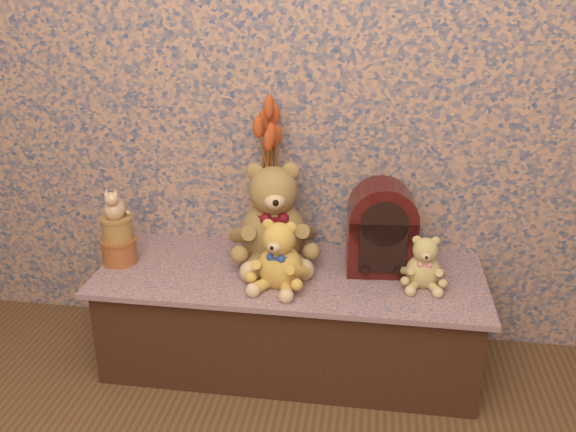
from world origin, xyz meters
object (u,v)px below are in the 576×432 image
teddy_large (273,208)px  teddy_medium (280,250)px  teddy_small (424,259)px  biscuit_tin_lower (119,251)px  cat_figurine (114,202)px  cathedral_radio (382,227)px  ceramic_vase (267,229)px

teddy_large → teddy_medium: (0.06, -0.20, -0.08)m
teddy_small → biscuit_tin_lower: bearing=178.5°
teddy_large → teddy_small: 0.58m
teddy_large → teddy_small: teddy_large is taller
teddy_medium → teddy_small: size_ratio=1.30×
teddy_small → cat_figurine: 1.13m
cathedral_radio → teddy_medium: bearing=-158.3°
cathedral_radio → cat_figurine: bearing=-180.0°
teddy_medium → biscuit_tin_lower: (-0.63, 0.09, -0.08)m
ceramic_vase → biscuit_tin_lower: 0.56m
cathedral_radio → ceramic_vase: bearing=165.8°
teddy_large → biscuit_tin_lower: teddy_large is taller
ceramic_vase → cat_figurine: (-0.54, -0.15, 0.14)m
teddy_large → cat_figurine: size_ratio=3.35×
teddy_medium → teddy_small: (0.49, 0.07, -0.03)m
teddy_small → cat_figurine: bearing=178.5°
teddy_medium → biscuit_tin_lower: 0.64m
teddy_large → teddy_medium: bearing=-87.7°
teddy_small → biscuit_tin_lower: teddy_small is taller
teddy_small → biscuit_tin_lower: size_ratio=1.56×
teddy_medium → cat_figurine: size_ratio=2.13×
ceramic_vase → biscuit_tin_lower: size_ratio=1.61×
ceramic_vase → cathedral_radio: bearing=-9.1°
teddy_large → cat_figurine: bearing=177.3°
teddy_medium → teddy_large: bearing=117.1°
ceramic_vase → teddy_large: bearing=-53.4°
teddy_large → cat_figurine: teddy_large is taller
teddy_large → cathedral_radio: (0.40, -0.03, -0.04)m
teddy_large → cathedral_radio: bearing=-18.1°
ceramic_vase → biscuit_tin_lower: (-0.54, -0.15, -0.06)m
teddy_medium → ceramic_vase: (-0.09, 0.24, -0.03)m
cathedral_radio → biscuit_tin_lower: bearing=-180.0°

